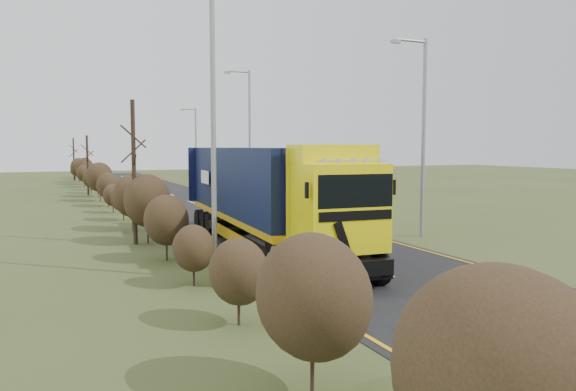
# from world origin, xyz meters

# --- Properties ---
(ground) EXTENTS (160.00, 160.00, 0.00)m
(ground) POSITION_xyz_m (0.00, 0.00, 0.00)
(ground) COLOR #39461E
(ground) RESTS_ON ground
(road) EXTENTS (8.00, 120.00, 0.02)m
(road) POSITION_xyz_m (0.00, 10.00, 0.01)
(road) COLOR black
(road) RESTS_ON ground
(layby) EXTENTS (6.00, 18.00, 0.02)m
(layby) POSITION_xyz_m (6.50, 20.00, 0.01)
(layby) COLOR #292624
(layby) RESTS_ON ground
(lane_markings) EXTENTS (7.52, 116.00, 0.01)m
(lane_markings) POSITION_xyz_m (0.00, 9.69, 0.03)
(lane_markings) COLOR #EFA216
(lane_markings) RESTS_ON road
(hedgerow) EXTENTS (2.24, 102.04, 6.05)m
(hedgerow) POSITION_xyz_m (-6.00, 7.89, 1.62)
(hedgerow) COLOR black
(hedgerow) RESTS_ON ground
(lorry) EXTENTS (3.21, 15.10, 4.17)m
(lorry) POSITION_xyz_m (-1.98, 0.71, 2.37)
(lorry) COLOR black
(lorry) RESTS_ON ground
(car_red_hatchback) EXTENTS (2.41, 3.71, 1.18)m
(car_red_hatchback) POSITION_xyz_m (5.76, 13.28, 0.59)
(car_red_hatchback) COLOR #8E070A
(car_red_hatchback) RESTS_ON ground
(car_blue_sedan) EXTENTS (2.12, 4.35, 1.37)m
(car_blue_sedan) POSITION_xyz_m (7.11, 22.13, 0.69)
(car_blue_sedan) COLOR black
(car_blue_sedan) RESTS_ON ground
(streetlight_near) EXTENTS (1.89, 0.18, 8.90)m
(streetlight_near) POSITION_xyz_m (5.69, 0.78, 4.90)
(streetlight_near) COLOR gray
(streetlight_near) RESTS_ON ground
(streetlight_mid) EXTENTS (2.11, 0.20, 9.97)m
(streetlight_mid) POSITION_xyz_m (4.69, 21.21, 5.53)
(streetlight_mid) COLOR gray
(streetlight_mid) RESTS_ON ground
(streetlight_far) EXTENTS (1.76, 0.18, 8.26)m
(streetlight_far) POSITION_xyz_m (5.32, 40.09, 4.53)
(streetlight_far) COLOR gray
(streetlight_far) RESTS_ON ground
(left_pole) EXTENTS (0.16, 0.16, 11.26)m
(left_pole) POSITION_xyz_m (-5.20, -3.41, 5.63)
(left_pole) COLOR gray
(left_pole) RESTS_ON ground
(speed_sign) EXTENTS (0.64, 0.10, 2.31)m
(speed_sign) POSITION_xyz_m (5.60, 16.75, 1.61)
(speed_sign) COLOR gray
(speed_sign) RESTS_ON ground
(warning_board) EXTENTS (0.71, 0.11, 1.86)m
(warning_board) POSITION_xyz_m (5.30, 27.48, 1.13)
(warning_board) COLOR gray
(warning_board) RESTS_ON ground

